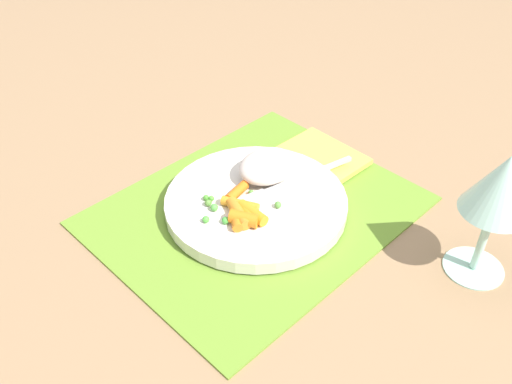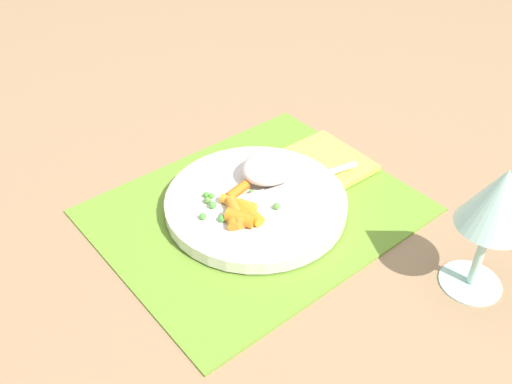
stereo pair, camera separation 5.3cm
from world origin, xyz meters
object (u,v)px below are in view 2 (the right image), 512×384
at_px(carrot_portion, 239,210).
at_px(napkin, 327,161).
at_px(rice_mound, 271,167).
at_px(wine_glass, 498,203).
at_px(plate, 256,203).
at_px(fork, 285,187).

height_order(carrot_portion, napkin, carrot_portion).
distance_m(rice_mound, carrot_portion, 0.09).
bearing_deg(wine_glass, plate, -66.72).
bearing_deg(fork, plate, -12.38).
relative_size(wine_glass, napkin, 1.36).
bearing_deg(carrot_portion, wine_glass, 121.02).
height_order(carrot_portion, wine_glass, wine_glass).
distance_m(wine_glass, napkin, 0.30).
xyz_separation_m(carrot_portion, napkin, (-0.19, -0.02, -0.02)).
bearing_deg(rice_mound, napkin, 173.74).
height_order(fork, wine_glass, wine_glass).
bearing_deg(wine_glass, rice_mound, -76.84).
bearing_deg(fork, wine_glass, 105.29).
relative_size(plate, wine_glass, 1.46).
bearing_deg(plate, napkin, -175.32).
height_order(plate, wine_glass, wine_glass).
relative_size(fork, napkin, 1.56).
bearing_deg(napkin, plate, 4.68).
height_order(rice_mound, napkin, rice_mound).
xyz_separation_m(wine_glass, napkin, (-0.04, -0.27, -0.11)).
relative_size(carrot_portion, fork, 0.41).
relative_size(rice_mound, wine_glass, 0.52).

